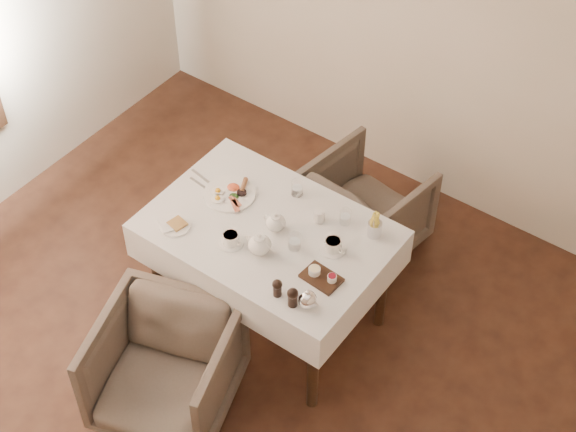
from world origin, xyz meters
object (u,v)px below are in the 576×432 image
(table, at_px, (268,243))
(breakfast_plate, at_px, (230,193))
(armchair_near, at_px, (165,368))
(teapot_centre, at_px, (276,222))
(armchair_far, at_px, (364,208))

(table, height_order, breakfast_plate, breakfast_plate)
(armchair_near, xyz_separation_m, breakfast_plate, (-0.24, 0.87, 0.45))
(breakfast_plate, bearing_deg, teapot_centre, -10.44)
(armchair_near, relative_size, teapot_centre, 4.82)
(table, distance_m, armchair_far, 0.90)
(armchair_far, relative_size, teapot_centre, 4.58)
(table, height_order, teapot_centre, teapot_centre)
(armchair_near, bearing_deg, teapot_centre, 63.49)
(armchair_near, bearing_deg, breakfast_plate, 87.33)
(armchair_far, distance_m, teapot_centre, 0.96)
(table, bearing_deg, armchair_near, -96.07)
(breakfast_plate, bearing_deg, armchair_near, -74.83)
(armchair_far, relative_size, breakfast_plate, 2.30)
(breakfast_plate, height_order, teapot_centre, teapot_centre)
(armchair_near, bearing_deg, armchair_far, 65.21)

